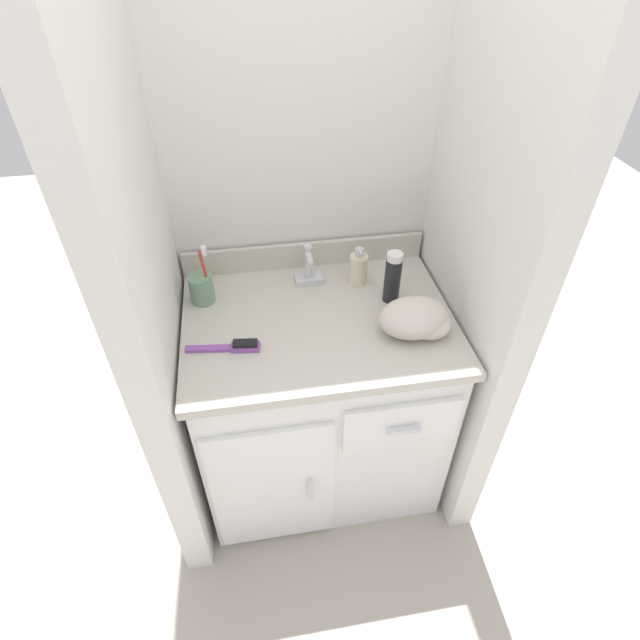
% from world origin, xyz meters
% --- Properties ---
extents(ground_plane, '(6.00, 6.00, 0.00)m').
position_xyz_m(ground_plane, '(0.00, 0.00, 0.00)').
color(ground_plane, '#ADA393').
extents(wall_back, '(0.99, 0.08, 2.20)m').
position_xyz_m(wall_back, '(0.00, 0.35, 1.10)').
color(wall_back, silver).
rests_on(wall_back, ground_plane).
extents(wall_left, '(0.08, 0.67, 2.20)m').
position_xyz_m(wall_left, '(-0.45, 0.00, 1.10)').
color(wall_left, silver).
rests_on(wall_left, ground_plane).
extents(wall_right, '(0.08, 0.67, 2.20)m').
position_xyz_m(wall_right, '(0.45, 0.00, 1.10)').
color(wall_right, silver).
rests_on(wall_right, ground_plane).
extents(vanity, '(0.81, 0.61, 0.74)m').
position_xyz_m(vanity, '(-0.00, -0.00, 0.39)').
color(vanity, white).
rests_on(vanity, ground_plane).
extents(backsplash, '(0.81, 0.02, 0.09)m').
position_xyz_m(backsplash, '(0.00, 0.29, 0.79)').
color(backsplash, beige).
rests_on(backsplash, vanity).
extents(sink_faucet, '(0.09, 0.09, 0.14)m').
position_xyz_m(sink_faucet, '(0.00, 0.19, 0.79)').
color(sink_faucet, silver).
rests_on(sink_faucet, vanity).
extents(toothbrush_cup, '(0.07, 0.07, 0.19)m').
position_xyz_m(toothbrush_cup, '(-0.34, 0.15, 0.79)').
color(toothbrush_cup, gray).
rests_on(toothbrush_cup, vanity).
extents(soap_dispenser, '(0.06, 0.06, 0.13)m').
position_xyz_m(soap_dispenser, '(0.16, 0.17, 0.80)').
color(soap_dispenser, beige).
rests_on(soap_dispenser, vanity).
extents(shaving_cream_can, '(0.05, 0.05, 0.17)m').
position_xyz_m(shaving_cream_can, '(0.24, 0.06, 0.83)').
color(shaving_cream_can, black).
rests_on(shaving_cream_can, vanity).
extents(hairbrush, '(0.21, 0.05, 0.03)m').
position_xyz_m(hairbrush, '(-0.25, -0.09, 0.75)').
color(hairbrush, purple).
rests_on(hairbrush, vanity).
extents(hand_towel, '(0.21, 0.14, 0.11)m').
position_xyz_m(hand_towel, '(0.27, -0.11, 0.80)').
color(hand_towel, beige).
rests_on(hand_towel, vanity).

